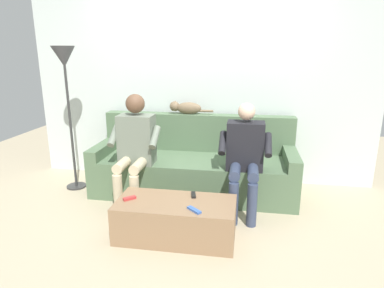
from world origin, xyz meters
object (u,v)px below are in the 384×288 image
at_px(couch, 195,166).
at_px(remote_red, 130,198).
at_px(cat_on_backrest, 185,108).
at_px(remote_blue, 194,210).
at_px(remote_black, 193,195).
at_px(floor_lamp, 65,70).
at_px(person_left_seated, 245,153).
at_px(coffee_table, 176,219).
at_px(person_right_seated, 135,144).

bearing_deg(couch, remote_red, 69.22).
height_order(cat_on_backrest, remote_blue, cat_on_backrest).
relative_size(remote_black, floor_lamp, 0.07).
relative_size(remote_black, remote_red, 1.01).
xyz_separation_m(remote_red, remote_blue, (-0.62, 0.13, -0.00)).
bearing_deg(remote_red, remote_black, -24.64).
bearing_deg(floor_lamp, person_left_seated, 172.16).
relative_size(couch, cat_on_backrest, 4.30).
bearing_deg(coffee_table, couch, -90.00).
relative_size(cat_on_backrest, remote_red, 4.70).
distance_m(remote_blue, floor_lamp, 2.28).
distance_m(person_right_seated, cat_on_backrest, 0.88).
bearing_deg(cat_on_backrest, couch, 120.64).
distance_m(couch, remote_red, 1.20).
bearing_deg(cat_on_backrest, person_left_seated, 136.50).
xyz_separation_m(couch, coffee_table, (0.00, 1.10, -0.13)).
relative_size(remote_black, remote_blue, 0.80).
relative_size(couch, floor_lamp, 1.38).
xyz_separation_m(coffee_table, remote_black, (-0.14, -0.15, 0.19)).
distance_m(remote_red, floor_lamp, 1.80).
bearing_deg(couch, cat_on_backrest, -59.36).
height_order(coffee_table, remote_blue, remote_blue).
bearing_deg(remote_black, person_right_seated, -137.60).
xyz_separation_m(person_left_seated, floor_lamp, (2.09, -0.29, 0.81)).
bearing_deg(remote_black, coffee_table, -54.64).
height_order(couch, remote_red, couch).
xyz_separation_m(couch, person_right_seated, (0.60, 0.43, 0.38)).
xyz_separation_m(cat_on_backrest, remote_black, (-0.30, 1.23, -0.62)).
distance_m(coffee_table, remote_red, 0.47).
bearing_deg(person_left_seated, couch, -36.74).
distance_m(cat_on_backrest, remote_black, 1.40).
distance_m(person_right_seated, remote_red, 0.78).
height_order(remote_black, remote_blue, remote_black).
height_order(person_left_seated, remote_blue, person_left_seated).
xyz_separation_m(coffee_table, cat_on_backrest, (0.16, -1.38, 0.80)).
xyz_separation_m(coffee_table, remote_blue, (-0.19, 0.15, 0.19)).
bearing_deg(cat_on_backrest, remote_black, 103.84).
height_order(coffee_table, remote_red, remote_red).
relative_size(person_left_seated, remote_black, 9.69).
distance_m(person_right_seated, remote_blue, 1.18).
distance_m(coffee_table, remote_blue, 0.31).
bearing_deg(remote_blue, coffee_table, -176.06).
bearing_deg(remote_blue, remote_black, 142.06).
bearing_deg(couch, coffee_table, 90.00).
relative_size(couch, coffee_table, 2.20).
relative_size(person_right_seated, remote_red, 10.37).
height_order(coffee_table, person_right_seated, person_right_seated).
distance_m(person_left_seated, person_right_seated, 1.19).
bearing_deg(cat_on_backrest, floor_lamp, 18.04).
height_order(cat_on_backrest, remote_black, cat_on_backrest).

